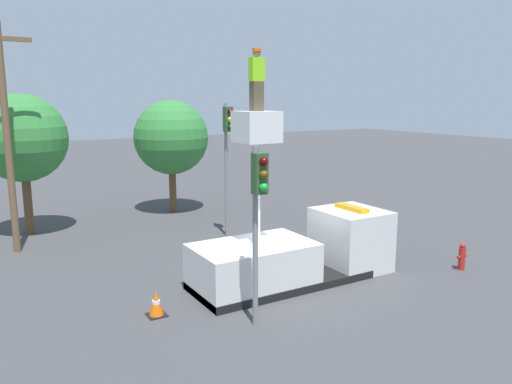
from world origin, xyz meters
TOP-DOWN VIEW (x-y plane):
  - ground_plane at (0.00, 0.00)m, footprint 120.00×120.00m
  - bucket_truck at (0.54, 0.00)m, footprint 6.73×2.31m
  - worker at (-0.90, 0.00)m, footprint 0.40×0.26m
  - traffic_light_pole at (-2.19, -2.24)m, footprint 0.34×0.57m
  - traffic_light_across at (1.11, 5.69)m, footprint 0.34×0.57m
  - fire_hydrant at (6.00, -2.10)m, footprint 0.47×0.23m
  - traffic_cone_rear at (-4.21, -0.27)m, footprint 0.50×0.50m
  - tree_left_bg at (0.87, 11.35)m, footprint 3.73×3.73m
  - tree_right_bg at (-6.06, 10.44)m, footprint 3.68×3.68m
  - utility_pole at (-6.81, 7.94)m, footprint 2.20×0.26m

SIDE VIEW (x-z plane):
  - ground_plane at x=0.00m, z-range 0.00..0.00m
  - traffic_cone_rear at x=-4.21m, z-range -0.02..0.69m
  - fire_hydrant at x=6.00m, z-range -0.01..0.93m
  - bucket_truck at x=0.54m, z-range -1.74..3.66m
  - traffic_light_pole at x=-2.19m, z-range 0.97..5.60m
  - tree_left_bg at x=0.87m, z-range 0.96..6.66m
  - traffic_light_across at x=1.11m, z-range 1.15..6.73m
  - tree_right_bg at x=-6.06m, z-range 1.13..7.10m
  - utility_pole at x=-6.81m, z-range 0.33..8.78m
  - worker at x=-0.90m, z-range 5.40..7.15m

